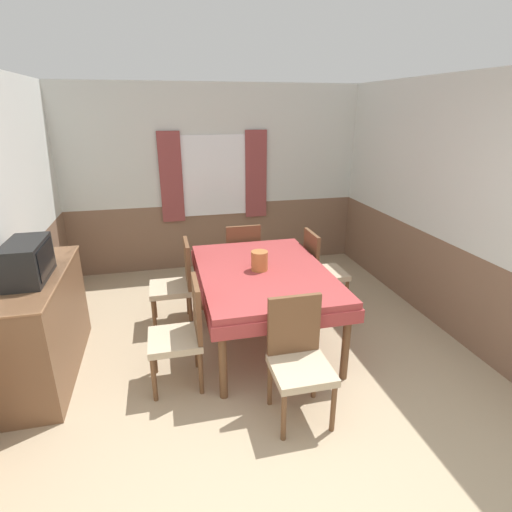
# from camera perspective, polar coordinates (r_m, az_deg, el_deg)

# --- Properties ---
(ground_plane) EXTENTS (16.00, 16.00, 0.00)m
(ground_plane) POSITION_cam_1_polar(r_m,az_deg,el_deg) (2.94, 7.94, -30.58)
(ground_plane) COLOR tan
(wall_back) EXTENTS (4.60, 0.10, 2.60)m
(wall_back) POSITION_cam_1_polar(r_m,az_deg,el_deg) (5.87, -5.81, 10.82)
(wall_back) COLOR silver
(wall_back) RESTS_ON ground_plane
(wall_left) EXTENTS (0.05, 4.42, 2.60)m
(wall_left) POSITION_cam_1_polar(r_m,az_deg,el_deg) (4.07, -32.52, 3.32)
(wall_left) COLOR silver
(wall_left) RESTS_ON ground_plane
(wall_right) EXTENTS (0.05, 4.42, 2.60)m
(wall_right) POSITION_cam_1_polar(r_m,az_deg,el_deg) (4.80, 24.23, 6.93)
(wall_right) COLOR silver
(wall_right) RESTS_ON ground_plane
(dining_table) EXTENTS (1.27, 1.79, 0.78)m
(dining_table) POSITION_cam_1_polar(r_m,az_deg,el_deg) (3.97, 1.02, -3.33)
(dining_table) COLOR #9E3838
(dining_table) RESTS_ON ground_plane
(chair_left_far) EXTENTS (0.44, 0.44, 0.95)m
(chair_left_far) POSITION_cam_1_polar(r_m,az_deg,el_deg) (4.41, -11.25, -3.59)
(chair_left_far) COLOR brown
(chair_left_far) RESTS_ON ground_plane
(chair_left_near) EXTENTS (0.44, 0.44, 0.95)m
(chair_left_near) POSITION_cam_1_polar(r_m,az_deg,el_deg) (3.47, -10.40, -10.50)
(chair_left_near) COLOR brown
(chair_left_near) RESTS_ON ground_plane
(chair_head_near) EXTENTS (0.44, 0.44, 0.95)m
(chair_head_near) POSITION_cam_1_polar(r_m,az_deg,el_deg) (3.13, 6.09, -14.03)
(chair_head_near) COLOR brown
(chair_head_near) RESTS_ON ground_plane
(chair_head_window) EXTENTS (0.44, 0.44, 0.95)m
(chair_head_window) POSITION_cam_1_polar(r_m,az_deg,el_deg) (5.02, -2.07, -0.19)
(chair_head_window) COLOR brown
(chair_head_window) RESTS_ON ground_plane
(chair_right_far) EXTENTS (0.44, 0.44, 0.95)m
(chair_right_far) POSITION_cam_1_polar(r_m,az_deg,el_deg) (4.74, 9.20, -1.72)
(chair_right_far) COLOR brown
(chair_right_far) RESTS_ON ground_plane
(sideboard) EXTENTS (0.46, 1.47, 0.96)m
(sideboard) POSITION_cam_1_polar(r_m,az_deg,el_deg) (4.01, -27.94, -8.61)
(sideboard) COLOR brown
(sideboard) RESTS_ON ground_plane
(tv) EXTENTS (0.29, 0.55, 0.32)m
(tv) POSITION_cam_1_polar(r_m,az_deg,el_deg) (3.69, -29.87, -0.63)
(tv) COLOR black
(tv) RESTS_ON sideboard
(vase) EXTENTS (0.16, 0.16, 0.19)m
(vase) POSITION_cam_1_polar(r_m,az_deg,el_deg) (3.89, 0.50, -0.68)
(vase) COLOR #B26B38
(vase) RESTS_ON dining_table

